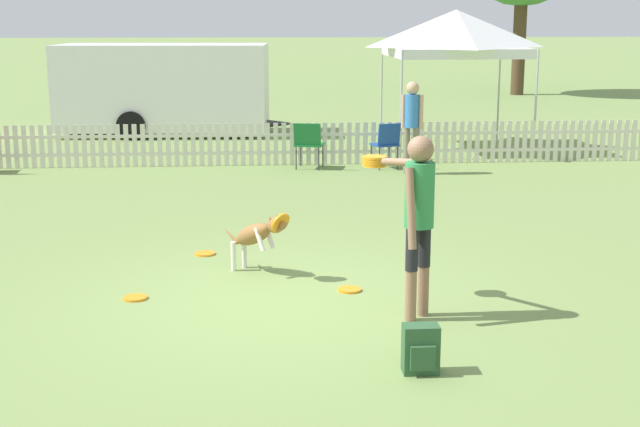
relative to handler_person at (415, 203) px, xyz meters
The scene contains 13 objects.
ground_plane 1.73m from the handler_person, 158.46° to the left, with size 240.00×240.00×0.00m, color olive.
handler_person is the anchor object (origin of this frame).
leaping_dog 2.25m from the handler_person, 133.71° to the left, with size 0.80×0.83×0.77m.
frisbee_near_handler 3.43m from the handler_person, 130.85° to the left, with size 0.25×0.25×0.02m.
frisbee_near_dog 1.50m from the handler_person, 121.43° to the left, with size 0.25×0.25×0.02m.
frisbee_midfield 3.06m from the handler_person, 164.77° to the left, with size 0.25×0.25×0.02m.
backpack_on_grass 1.68m from the handler_person, 97.71° to the right, with size 0.29×0.22×0.40m.
picket_fence 9.23m from the handler_person, 97.65° to the left, with size 20.61×0.04×0.83m.
folding_chair_blue_left 8.59m from the handler_person, 83.18° to the left, with size 0.56×0.58×0.88m.
folding_chair_center 8.64m from the handler_person, 93.05° to the left, with size 0.63×0.65×0.89m.
canopy_tent_main 11.39m from the handler_person, 75.44° to the left, with size 2.80×2.80×2.99m.
spectator_standing 8.02m from the handler_person, 80.03° to the left, with size 0.38×0.27×1.70m.
equipment_trailer 14.54m from the handler_person, 104.54° to the left, with size 5.88×2.61×2.19m.
Camera 1 is at (-0.30, -8.60, 2.84)m, focal length 50.00 mm.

